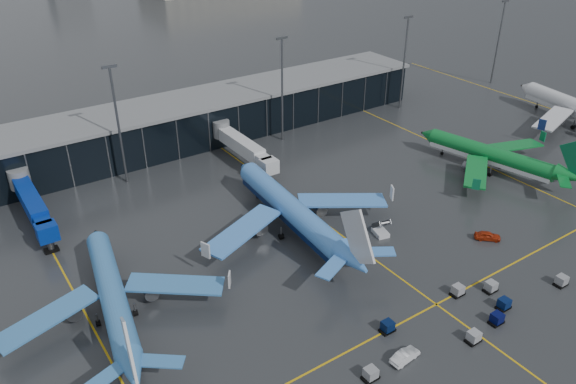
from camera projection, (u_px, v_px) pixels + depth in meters
ground at (324, 277)px, 91.48m from camera, size 600.00×600.00×0.00m
terminal_pier at (167, 126)px, 133.69m from camera, size 142.00×17.00×10.70m
jet_bridges at (32, 204)px, 103.20m from camera, size 94.00×27.50×7.20m
flood_masts at (207, 103)px, 123.38m from camera, size 203.00×0.50×25.50m
taxi_lines at (333, 229)px, 104.06m from camera, size 220.00×120.00×0.02m
airliner_arkefly at (109, 280)px, 81.06m from camera, size 40.93×44.81×12.10m
airliner_klm_near at (290, 196)px, 100.87m from camera, size 42.74×47.79×13.81m
airliner_aer_lingus at (492, 145)px, 122.52m from camera, size 41.62×45.24×11.94m
baggage_carts at (471, 313)px, 82.66m from camera, size 40.26×9.78×1.70m
mobile_airstair at (381, 231)px, 102.05m from camera, size 2.92×3.64×3.45m
service_van_red at (488, 236)px, 100.65m from camera, size 4.58×4.47×1.55m
service_van_white at (405, 356)px, 75.24m from camera, size 4.76×2.06×1.52m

